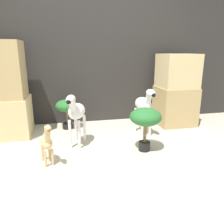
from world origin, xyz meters
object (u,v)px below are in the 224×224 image
potted_palm_back (145,119)px  potted_palm_front (67,108)px  zebra_right (144,104)px  zebra_left (76,112)px  giraffe_figurine (47,142)px

potted_palm_back → potted_palm_front: bearing=132.2°
zebra_right → zebra_left: same height
zebra_left → potted_palm_back: bearing=-22.1°
zebra_left → giraffe_figurine: 0.61m
giraffe_figurine → potted_palm_back: 1.20m
zebra_right → zebra_left: 1.04m
zebra_left → zebra_right: bearing=10.9°
giraffe_figurine → potted_palm_front: giraffe_figurine is taller
zebra_right → potted_palm_front: bearing=155.4°
zebra_left → potted_palm_front: size_ratio=1.51×
zebra_left → potted_palm_back: size_ratio=1.31×
giraffe_figurine → potted_palm_front: 1.19m
zebra_right → potted_palm_front: zebra_right is taller
zebra_right → potted_palm_front: (-1.13, 0.52, -0.12)m
potted_palm_front → potted_palm_back: potted_palm_back is taller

